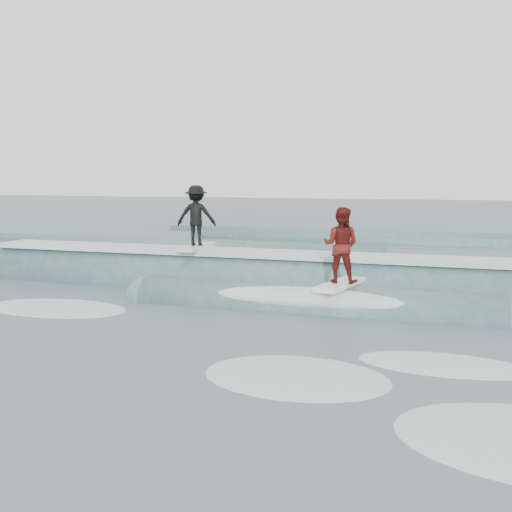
% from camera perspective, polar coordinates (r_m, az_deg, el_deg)
% --- Properties ---
extents(ground, '(160.00, 160.00, 0.00)m').
position_cam_1_polar(ground, '(12.15, -5.73, -7.62)').
color(ground, '#394A54').
rests_on(ground, ground).
extents(breaking_wave, '(21.50, 3.82, 2.08)m').
position_cam_1_polar(breaking_wave, '(16.24, 1.82, -3.49)').
color(breaking_wave, '#355958').
rests_on(breaking_wave, ground).
extents(surfer_black, '(1.29, 2.01, 1.91)m').
position_cam_1_polar(surfer_black, '(17.25, -5.98, 3.83)').
color(surfer_black, silver).
rests_on(surfer_black, ground).
extents(surfer_red, '(1.01, 2.07, 1.92)m').
position_cam_1_polar(surfer_red, '(13.86, 8.48, 0.74)').
color(surfer_red, white).
rests_on(surfer_red, ground).
extents(whitewater, '(16.68, 6.70, 0.10)m').
position_cam_1_polar(whitewater, '(10.68, -1.53, -9.77)').
color(whitewater, white).
rests_on(whitewater, ground).
extents(far_swells, '(33.27, 8.65, 0.80)m').
position_cam_1_polar(far_swells, '(29.24, 5.20, 1.43)').
color(far_swells, '#355958').
rests_on(far_swells, ground).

